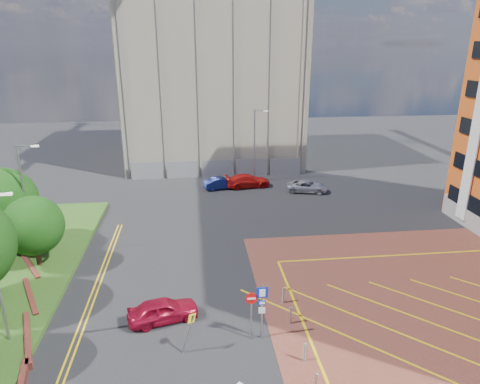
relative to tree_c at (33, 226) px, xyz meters
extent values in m
plane|color=black|center=(13.50, -10.00, -3.19)|extent=(140.00, 140.00, 0.00)
cube|color=maroon|center=(1.90, -8.00, -2.99)|extent=(1.86, 4.43, 0.40)
cube|color=maroon|center=(0.70, -4.00, -2.99)|extent=(2.29, 4.27, 0.40)
cube|color=maroon|center=(-0.70, 0.00, -2.99)|extent=(2.69, 4.06, 0.40)
cylinder|color=#3D2B1C|center=(0.00, 0.00, -1.99)|extent=(0.36, 0.36, 1.80)
sphere|color=#0D380C|center=(0.00, 0.00, 0.01)|extent=(4.00, 4.00, 4.00)
cylinder|color=#3D2B1C|center=(-3.00, 3.00, -1.79)|extent=(0.36, 0.36, 2.20)
sphere|color=#0D380C|center=(-3.00, 3.00, 0.68)|extent=(5.00, 5.00, 5.00)
cube|color=silver|center=(2.20, -8.00, 4.96)|extent=(0.50, 0.15, 0.12)
cylinder|color=#9EA0A8|center=(-1.00, 2.00, 1.11)|extent=(0.16, 0.16, 8.00)
cylinder|color=#9EA0A8|center=(-0.40, 2.00, 4.99)|extent=(1.20, 0.10, 0.10)
cube|color=silver|center=(0.20, 2.00, 4.96)|extent=(0.50, 0.15, 0.12)
cylinder|color=#9EA0A8|center=(17.50, 18.00, 0.81)|extent=(0.16, 0.16, 8.00)
cylinder|color=#9EA0A8|center=(18.10, 18.00, 4.69)|extent=(1.20, 0.10, 0.10)
cube|color=silver|center=(18.70, 18.00, 4.66)|extent=(0.50, 0.15, 0.12)
cylinder|color=#9EA0A8|center=(14.00, -9.00, -1.59)|extent=(0.10, 0.10, 3.20)
cube|color=#0923A2|center=(14.00, -9.03, -0.44)|extent=(0.60, 0.04, 0.60)
cube|color=white|center=(14.00, -9.06, -0.44)|extent=(0.30, 0.02, 0.42)
cube|color=#0923A2|center=(14.00, -9.03, -1.04)|extent=(0.40, 0.04, 0.25)
cube|color=white|center=(14.00, -9.06, -1.04)|extent=(0.28, 0.02, 0.14)
cube|color=white|center=(14.00, -9.03, -1.49)|extent=(0.35, 0.04, 0.35)
cylinder|color=#9EA0A8|center=(13.45, -9.00, -1.84)|extent=(0.08, 0.08, 2.70)
cylinder|color=red|center=(13.45, -9.03, -0.74)|extent=(0.64, 0.04, 0.64)
cube|color=white|center=(13.45, -9.06, -0.74)|extent=(0.44, 0.02, 0.10)
cylinder|color=#9EA0A8|center=(10.20, -9.70, -2.09)|extent=(0.74, 0.08, 2.12)
cube|color=yellow|center=(10.42, -9.73, -1.19)|extent=(0.43, 0.43, 0.56)
cylinder|color=#9EA0A8|center=(15.80, -13.00, -2.72)|extent=(0.14, 0.14, 0.90)
cylinder|color=black|center=(15.80, -11.00, -2.72)|extent=(0.14, 0.14, 0.90)
cylinder|color=#9EA0A8|center=(15.80, -8.00, -2.72)|extent=(0.14, 0.14, 0.90)
cylinder|color=black|center=(15.80, -6.00, -2.72)|extent=(0.14, 0.14, 0.90)
cube|color=#AFA58F|center=(13.50, 30.00, 7.81)|extent=(21.20, 19.20, 22.00)
cube|color=orange|center=(15.50, 32.00, 13.81)|extent=(0.90, 0.90, 34.00)
cube|color=gray|center=(14.50, 20.00, -2.19)|extent=(21.60, 0.06, 2.00)
imported|color=maroon|center=(8.80, -6.91, -2.53)|extent=(4.16, 2.48, 1.33)
imported|color=navy|center=(13.63, 15.71, -2.58)|extent=(3.92, 2.15, 1.23)
imported|color=red|center=(16.52, 15.95, -2.50)|extent=(5.01, 2.56, 1.39)
imported|color=#B7B8BF|center=(22.48, 13.65, -2.61)|extent=(4.55, 2.90, 1.17)
camera|label=1|loc=(10.78, -27.53, 11.47)|focal=32.00mm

